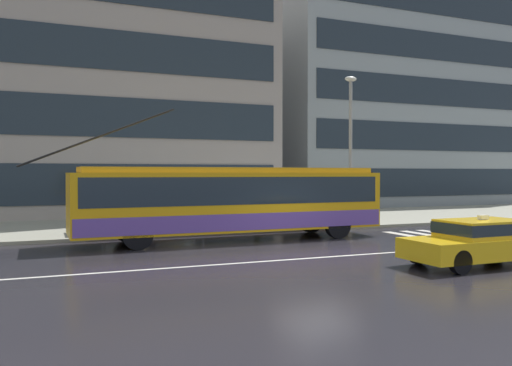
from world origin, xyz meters
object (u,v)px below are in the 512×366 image
at_px(taxi_oncoming_near, 480,240).
at_px(street_lamp, 351,138).
at_px(pedestrian_walking_past, 153,206).
at_px(bus_shelter, 152,187).
at_px(pedestrian_at_shelter, 259,192).
at_px(trolleybus, 233,200).
at_px(pedestrian_approaching_curb, 304,192).

bearing_deg(taxi_oncoming_near, street_lamp, 78.26).
height_order(taxi_oncoming_near, pedestrian_walking_past, pedestrian_walking_past).
distance_m(bus_shelter, pedestrian_at_shelter, 4.82).
bearing_deg(bus_shelter, pedestrian_at_shelter, -6.24).
height_order(pedestrian_at_shelter, street_lamp, street_lamp).
bearing_deg(street_lamp, trolleybus, -162.04).
distance_m(taxi_oncoming_near, pedestrian_approaching_curb, 10.26).
xyz_separation_m(bus_shelter, pedestrian_approaching_curb, (6.75, -1.06, -0.25)).
relative_size(pedestrian_approaching_curb, pedestrian_walking_past, 1.14).
bearing_deg(trolleybus, taxi_oncoming_near, -59.18).
distance_m(taxi_oncoming_near, street_lamp, 10.60).
xyz_separation_m(taxi_oncoming_near, bus_shelter, (-6.96, 11.26, 1.27)).
bearing_deg(trolleybus, bus_shelter, 123.52).
distance_m(bus_shelter, pedestrian_approaching_curb, 6.84).
xyz_separation_m(trolleybus, pedestrian_approaching_curb, (4.36, 2.55, 0.18)).
bearing_deg(pedestrian_walking_past, pedestrian_at_shelter, -5.74).
height_order(pedestrian_at_shelter, pedestrian_walking_past, pedestrian_at_shelter).
height_order(trolleybus, pedestrian_walking_past, trolleybus).
relative_size(taxi_oncoming_near, pedestrian_at_shelter, 2.17).
relative_size(taxi_oncoming_near, bus_shelter, 1.00).
relative_size(bus_shelter, pedestrian_approaching_curb, 2.21).
bearing_deg(taxi_oncoming_near, pedestrian_approaching_curb, 91.14).
bearing_deg(pedestrian_at_shelter, pedestrian_approaching_curb, -15.23).
bearing_deg(street_lamp, pedestrian_walking_past, 170.94).
relative_size(trolleybus, bus_shelter, 3.12).
bearing_deg(taxi_oncoming_near, trolleybus, 120.82).
height_order(trolleybus, street_lamp, street_lamp).
distance_m(taxi_oncoming_near, pedestrian_walking_past, 13.19).
xyz_separation_m(pedestrian_approaching_curb, street_lamp, (2.24, -0.41, 2.50)).
relative_size(taxi_oncoming_near, pedestrian_approaching_curb, 2.21).
height_order(pedestrian_approaching_curb, street_lamp, street_lamp).
distance_m(trolleybus, pedestrian_approaching_curb, 5.06).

